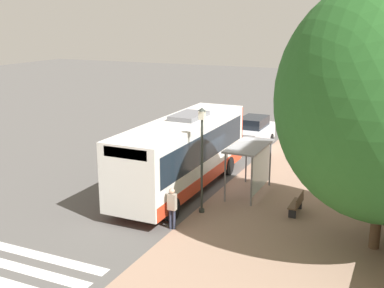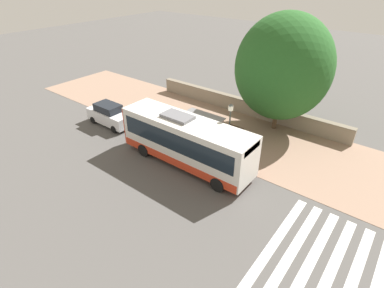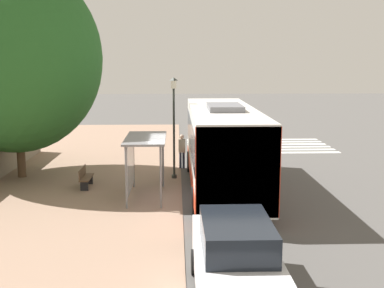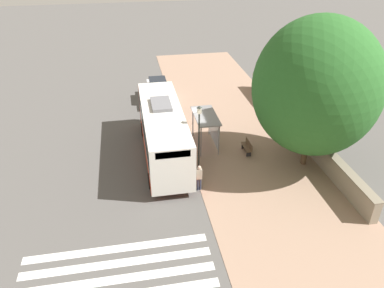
{
  "view_description": "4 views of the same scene",
  "coord_description": "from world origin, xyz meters",
  "px_view_note": "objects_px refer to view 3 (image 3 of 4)",
  "views": [
    {
      "loc": [
        -8.08,
        21.14,
        8.17
      ],
      "look_at": [
        0.93,
        1.54,
        2.54
      ],
      "focal_mm": 45.0,
      "sensor_mm": 36.0,
      "label": 1
    },
    {
      "loc": [
        15.76,
        12.56,
        12.52
      ],
      "look_at": [
        0.98,
        0.98,
        1.29
      ],
      "focal_mm": 28.0,
      "sensor_mm": 36.0,
      "label": 2
    },
    {
      "loc": [
        -0.21,
        -18.38,
        5.37
      ],
      "look_at": [
        0.51,
        3.63,
        1.54
      ],
      "focal_mm": 45.0,
      "sensor_mm": 36.0,
      "label": 3
    },
    {
      "loc": [
        3.74,
        23.14,
        13.89
      ],
      "look_at": [
        0.19,
        3.64,
        2.27
      ],
      "focal_mm": 35.0,
      "sensor_mm": 36.0,
      "label": 4
    }
  ],
  "objects_px": {
    "pedestrian": "(182,148)",
    "shade_tree": "(15,58)",
    "bus_shelter": "(142,148)",
    "bench": "(85,177)",
    "street_lamp_near": "(174,120)",
    "parked_car_behind_bus": "(235,262)",
    "bus": "(222,146)"
  },
  "relations": [
    {
      "from": "parked_car_behind_bus",
      "to": "pedestrian",
      "type": "bearing_deg",
      "value": 94.28
    },
    {
      "from": "bench",
      "to": "street_lamp_near",
      "type": "xyz_separation_m",
      "value": [
        3.78,
        1.58,
        2.26
      ]
    },
    {
      "from": "street_lamp_near",
      "to": "parked_car_behind_bus",
      "type": "height_order",
      "value": "street_lamp_near"
    },
    {
      "from": "bus",
      "to": "pedestrian",
      "type": "distance_m",
      "value": 4.69
    },
    {
      "from": "parked_car_behind_bus",
      "to": "shade_tree",
      "type": "bearing_deg",
      "value": 125.17
    },
    {
      "from": "pedestrian",
      "to": "shade_tree",
      "type": "height_order",
      "value": "shade_tree"
    },
    {
      "from": "bus_shelter",
      "to": "parked_car_behind_bus",
      "type": "bearing_deg",
      "value": -72.76
    },
    {
      "from": "bus",
      "to": "parked_car_behind_bus",
      "type": "bearing_deg",
      "value": -93.62
    },
    {
      "from": "bench",
      "to": "parked_car_behind_bus",
      "type": "relative_size",
      "value": 0.31
    },
    {
      "from": "pedestrian",
      "to": "street_lamp_near",
      "type": "distance_m",
      "value": 2.7
    },
    {
      "from": "street_lamp_near",
      "to": "parked_car_behind_bus",
      "type": "distance_m",
      "value": 11.85
    },
    {
      "from": "bus",
      "to": "parked_car_behind_bus",
      "type": "xyz_separation_m",
      "value": [
        -0.59,
        -9.36,
        -0.95
      ]
    },
    {
      "from": "bus_shelter",
      "to": "shade_tree",
      "type": "bearing_deg",
      "value": 148.89
    },
    {
      "from": "bus_shelter",
      "to": "pedestrian",
      "type": "height_order",
      "value": "bus_shelter"
    },
    {
      "from": "bus_shelter",
      "to": "pedestrian",
      "type": "bearing_deg",
      "value": 72.48
    },
    {
      "from": "bus",
      "to": "pedestrian",
      "type": "height_order",
      "value": "bus"
    },
    {
      "from": "shade_tree",
      "to": "parked_car_behind_bus",
      "type": "bearing_deg",
      "value": -54.83
    },
    {
      "from": "pedestrian",
      "to": "bench",
      "type": "height_order",
      "value": "pedestrian"
    },
    {
      "from": "street_lamp_near",
      "to": "bus",
      "type": "bearing_deg",
      "value": -48.55
    },
    {
      "from": "pedestrian",
      "to": "bench",
      "type": "xyz_separation_m",
      "value": [
        -4.17,
        -3.63,
        -0.55
      ]
    },
    {
      "from": "bus",
      "to": "bus_shelter",
      "type": "distance_m",
      "value": 3.35
    },
    {
      "from": "pedestrian",
      "to": "parked_car_behind_bus",
      "type": "xyz_separation_m",
      "value": [
        1.02,
        -13.68,
        -0.07
      ]
    },
    {
      "from": "pedestrian",
      "to": "street_lamp_near",
      "type": "height_order",
      "value": "street_lamp_near"
    },
    {
      "from": "street_lamp_near",
      "to": "shade_tree",
      "type": "distance_m",
      "value": 7.62
    },
    {
      "from": "bus",
      "to": "bus_shelter",
      "type": "bearing_deg",
      "value": -165.61
    },
    {
      "from": "bus_shelter",
      "to": "street_lamp_near",
      "type": "distance_m",
      "value": 3.42
    },
    {
      "from": "bus_shelter",
      "to": "bench",
      "type": "bearing_deg",
      "value": 149.11
    },
    {
      "from": "bus",
      "to": "shade_tree",
      "type": "bearing_deg",
      "value": 163.46
    },
    {
      "from": "shade_tree",
      "to": "parked_car_behind_bus",
      "type": "height_order",
      "value": "shade_tree"
    },
    {
      "from": "bus_shelter",
      "to": "shade_tree",
      "type": "height_order",
      "value": "shade_tree"
    },
    {
      "from": "bus_shelter",
      "to": "parked_car_behind_bus",
      "type": "distance_m",
      "value": 9.0
    },
    {
      "from": "bus",
      "to": "bench",
      "type": "height_order",
      "value": "bus"
    }
  ]
}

